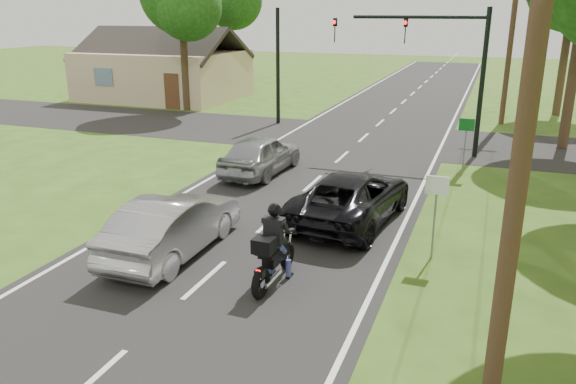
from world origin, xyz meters
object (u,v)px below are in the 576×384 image
at_px(dark_suv, 351,197).
at_px(traffic_signal, 437,55).
at_px(utility_pole_near, 533,71).
at_px(sign_green, 466,133).
at_px(silver_suv, 261,154).
at_px(motorcycle_rider, 273,253).
at_px(sign_white, 436,197).
at_px(silver_sedan, 173,225).
at_px(utility_pole_far, 512,26).

height_order(dark_suv, traffic_signal, traffic_signal).
bearing_deg(traffic_signal, utility_pole_near, -79.86).
distance_m(utility_pole_near, sign_green, 13.50).
bearing_deg(silver_suv, motorcycle_rider, 117.55).
height_order(silver_suv, sign_white, sign_white).
bearing_deg(sign_white, sign_green, 88.57).
xyz_separation_m(dark_suv, sign_white, (2.52, -1.87, 0.87)).
height_order(dark_suv, silver_suv, silver_suv).
xyz_separation_m(silver_sedan, traffic_signal, (4.76, 12.96, 3.37)).
relative_size(traffic_signal, utility_pole_far, 0.64).
bearing_deg(utility_pole_far, silver_suv, -121.96).
relative_size(dark_suv, utility_pole_near, 0.52).
distance_m(motorcycle_rider, silver_sedan, 3.02).
distance_m(dark_suv, sign_white, 3.26).
height_order(silver_sedan, traffic_signal, traffic_signal).
distance_m(silver_sedan, utility_pole_near, 9.27).
relative_size(traffic_signal, sign_green, 3.00).
distance_m(traffic_signal, utility_pole_far, 8.55).
distance_m(dark_suv, silver_suv, 5.72).
bearing_deg(utility_pole_far, motorcycle_rider, -102.20).
bearing_deg(utility_pole_near, silver_sedan, 158.27).
height_order(dark_suv, sign_green, sign_green).
xyz_separation_m(silver_suv, utility_pole_near, (8.41, -10.52, 4.33)).
bearing_deg(sign_white, silver_sedan, -162.40).
bearing_deg(dark_suv, silver_sedan, 52.57).
distance_m(silver_sedan, traffic_signal, 14.21).
bearing_deg(utility_pole_far, sign_white, -94.51).
xyz_separation_m(utility_pole_far, sign_green, (-1.30, -11.02, -3.49)).
height_order(motorcycle_rider, traffic_signal, traffic_signal).
xyz_separation_m(utility_pole_near, utility_pole_far, (0.00, 24.00, 0.00)).
height_order(silver_suv, traffic_signal, traffic_signal).
xyz_separation_m(traffic_signal, utility_pole_far, (2.86, 8.00, 0.95)).
bearing_deg(dark_suv, silver_suv, -33.99).
bearing_deg(utility_pole_near, sign_white, 106.76).
xyz_separation_m(silver_suv, sign_white, (6.91, -5.54, 0.84)).
xyz_separation_m(sign_white, sign_green, (0.20, 8.00, 0.00)).
relative_size(utility_pole_near, utility_pole_far, 1.00).
relative_size(silver_sedan, silver_suv, 1.04).
distance_m(utility_pole_far, sign_white, 19.39).
bearing_deg(utility_pole_near, motorcycle_rider, 152.89).
distance_m(motorcycle_rider, sign_white, 4.18).
xyz_separation_m(silver_sedan, utility_pole_far, (7.62, 20.96, 4.32)).
bearing_deg(sign_green, traffic_signal, 117.38).
relative_size(silver_sedan, sign_green, 2.14).
bearing_deg(silver_suv, utility_pole_far, -119.10).
bearing_deg(sign_white, traffic_signal, 97.05).
distance_m(utility_pole_near, utility_pole_far, 24.00).
bearing_deg(motorcycle_rider, utility_pole_near, -25.44).
distance_m(dark_suv, sign_green, 6.76).
bearing_deg(traffic_signal, utility_pole_far, 70.32).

